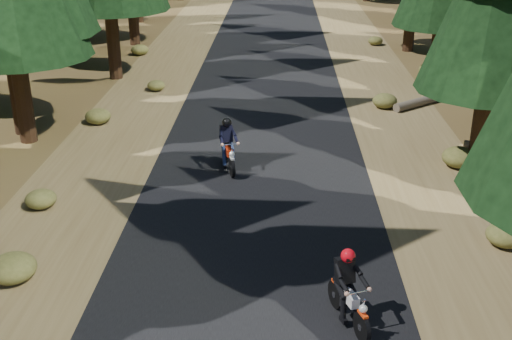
{
  "coord_description": "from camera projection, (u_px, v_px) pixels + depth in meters",
  "views": [
    {
      "loc": [
        0.5,
        -12.35,
        6.94
      ],
      "look_at": [
        0.0,
        1.5,
        1.1
      ],
      "focal_mm": 45.0,
      "sensor_mm": 36.0,
      "label": 1
    }
  ],
  "objects": [
    {
      "name": "log_near",
      "position": [
        445.0,
        95.0,
        24.17
      ],
      "size": [
        4.43,
        3.7,
        0.32
      ],
      "primitive_type": "cylinder",
      "rotation": [
        0.0,
        1.57,
        0.68
      ],
      "color": "#4C4233",
      "rests_on": "ground"
    },
    {
      "name": "shoulder_r",
      "position": [
        419.0,
        160.0,
        18.54
      ],
      "size": [
        3.2,
        100.0,
        0.01
      ],
      "primitive_type": "cube",
      "color": "brown",
      "rests_on": "ground"
    },
    {
      "name": "understory_shrubs",
      "position": [
        320.0,
        136.0,
        19.61
      ],
      "size": [
        14.2,
        31.59,
        0.67
      ],
      "color": "#474C1E",
      "rests_on": "ground"
    },
    {
      "name": "road",
      "position": [
        260.0,
        158.0,
        18.69
      ],
      "size": [
        6.0,
        100.0,
        0.01
      ],
      "primitive_type": "cube",
      "color": "black",
      "rests_on": "ground"
    },
    {
      "name": "rider_follow",
      "position": [
        228.0,
        153.0,
        17.71
      ],
      "size": [
        0.9,
        1.71,
        1.46
      ],
      "rotation": [
        0.0,
        0.0,
        3.41
      ],
      "color": "#981F0A",
      "rests_on": "road"
    },
    {
      "name": "rider_lead",
      "position": [
        349.0,
        300.0,
        11.22
      ],
      "size": [
        1.01,
        1.66,
        1.42
      ],
      "rotation": [
        0.0,
        0.0,
        3.5
      ],
      "color": "silver",
      "rests_on": "road"
    },
    {
      "name": "ground",
      "position": [
        254.0,
        243.0,
        14.09
      ],
      "size": [
        120.0,
        120.0,
        0.0
      ],
      "primitive_type": "plane",
      "color": "#49321A",
      "rests_on": "ground"
    },
    {
      "name": "shoulder_l",
      "position": [
        104.0,
        156.0,
        18.84
      ],
      "size": [
        3.2,
        100.0,
        0.01
      ],
      "primitive_type": "cube",
      "color": "brown",
      "rests_on": "ground"
    }
  ]
}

